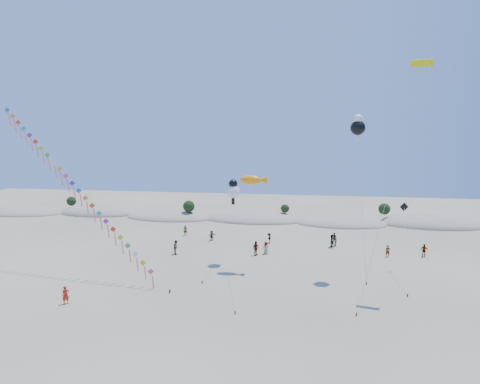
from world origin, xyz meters
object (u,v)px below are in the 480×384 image
object	(u,v)px
kite_train	(73,185)
flyer_foreground	(66,295)
fish_kite	(254,180)
parafoil_kite	(420,70)

from	to	relation	value
kite_train	flyer_foreground	distance (m)	13.19
flyer_foreground	fish_kite	bearing A→B (deg)	-6.25
kite_train	flyer_foreground	bearing A→B (deg)	-64.66
parafoil_kite	fish_kite	bearing A→B (deg)	166.12
fish_kite	flyer_foreground	xyz separation A→B (m)	(-15.70, -13.20, -9.60)
flyer_foreground	kite_train	bearing A→B (deg)	69.04
kite_train	parafoil_kite	distance (m)	37.98
fish_kite	parafoil_kite	distance (m)	20.28
fish_kite	parafoil_kite	xyz separation A→B (m)	(16.41, -4.06, 11.19)
kite_train	flyer_foreground	size ratio (longest dim) A/B	14.13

